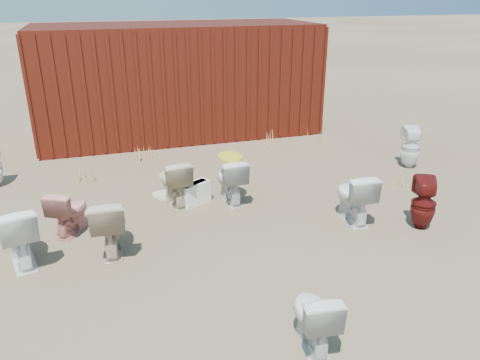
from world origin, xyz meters
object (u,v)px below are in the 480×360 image
object	(u,v)px
toilet_back_yellowlid	(230,180)
toilet_front_maroon	(424,203)
toilet_front_pink	(69,211)
shipping_container	(178,80)
toilet_back_beige_left	(110,225)
toilet_front_a	(18,235)
loose_tank	(195,193)
toilet_front_c	(313,317)
toilet_back_beige_right	(175,182)
toilet_front_e	(354,197)
toilet_back_e	(411,147)

from	to	relation	value
toilet_back_yellowlid	toilet_front_maroon	bearing A→B (deg)	143.92
toilet_back_yellowlid	toilet_front_pink	bearing A→B (deg)	7.19
shipping_container	toilet_back_beige_left	size ratio (longest dim) A/B	7.86
shipping_container	toilet_back_beige_left	bearing A→B (deg)	-109.89
toilet_front_a	toilet_front_pink	bearing A→B (deg)	-144.11
toilet_front_a	toilet_front_maroon	bearing A→B (deg)	159.17
toilet_front_maroon	toilet_back_yellowlid	bearing A→B (deg)	-8.68
loose_tank	toilet_front_c	bearing A→B (deg)	-113.40
shipping_container	toilet_back_beige_right	world-z (taller)	shipping_container
loose_tank	toilet_front_pink	bearing A→B (deg)	162.52
toilet_front_maroon	toilet_front_e	bearing A→B (deg)	-3.89
toilet_front_c	toilet_front_e	xyz separation A→B (m)	(1.66, 2.14, 0.05)
shipping_container	toilet_back_yellowlid	bearing A→B (deg)	-89.97
toilet_back_yellowlid	toilet_back_beige_left	bearing A→B (deg)	28.21
loose_tank	toilet_front_maroon	bearing A→B (deg)	-60.65
toilet_front_e	toilet_back_yellowlid	distance (m)	1.86
toilet_front_pink	toilet_back_e	bearing A→B (deg)	-142.23
shipping_container	toilet_front_c	xyz separation A→B (m)	(-0.19, -7.40, -0.88)
toilet_front_maroon	toilet_front_e	distance (m)	0.93
toilet_back_e	loose_tank	xyz separation A→B (m)	(-4.15, -0.39, -0.21)
toilet_back_yellowlid	toilet_front_a	bearing A→B (deg)	17.80
toilet_front_a	toilet_back_e	size ratio (longest dim) A/B	0.99
toilet_back_beige_left	toilet_front_c	bearing A→B (deg)	130.88
toilet_front_c	toilet_front_e	world-z (taller)	toilet_front_e
toilet_back_e	loose_tank	size ratio (longest dim) A/B	1.55
toilet_front_c	toilet_front_maroon	distance (m)	2.97
toilet_front_a	toilet_back_beige_left	bearing A→B (deg)	163.48
toilet_front_c	toilet_back_beige_right	size ratio (longest dim) A/B	0.88
toilet_front_pink	toilet_back_beige_left	size ratio (longest dim) A/B	0.84
toilet_back_beige_left	toilet_back_beige_right	world-z (taller)	toilet_back_beige_left
toilet_back_yellowlid	toilet_front_e	bearing A→B (deg)	141.53
toilet_front_e	toilet_front_pink	bearing A→B (deg)	-8.15
toilet_front_pink	toilet_front_maroon	distance (m)	4.79
shipping_container	loose_tank	world-z (taller)	shipping_container
toilet_front_e	loose_tank	xyz separation A→B (m)	(-2.01, 1.22, -0.20)
toilet_back_e	loose_tank	world-z (taller)	toilet_back_e
toilet_back_yellowlid	loose_tank	world-z (taller)	toilet_back_yellowlid
toilet_back_e	toilet_back_beige_right	bearing A→B (deg)	24.53
toilet_front_pink	toilet_front_e	xyz separation A→B (m)	(3.81, -0.84, 0.05)
toilet_back_beige_left	toilet_back_e	world-z (taller)	toilet_back_e
toilet_front_a	toilet_front_c	size ratio (longest dim) A/B	1.20
toilet_front_maroon	toilet_back_beige_left	xyz separation A→B (m)	(-4.11, 0.63, 0.01)
shipping_container	loose_tank	bearing A→B (deg)	-97.71
toilet_front_pink	toilet_back_beige_right	bearing A→B (deg)	-132.25
toilet_front_pink	toilet_front_c	world-z (taller)	same
toilet_front_e	toilet_back_beige_left	world-z (taller)	toilet_back_beige_left
toilet_back_yellowlid	toilet_back_e	xyz separation A→B (m)	(3.60, 0.47, 0.03)
toilet_front_c	toilet_back_yellowlid	size ratio (longest dim) A/B	0.89
toilet_front_pink	loose_tank	distance (m)	1.84
toilet_back_beige_left	toilet_back_yellowlid	world-z (taller)	toilet_back_beige_left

